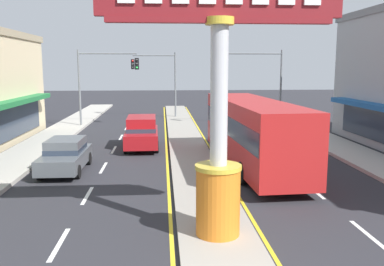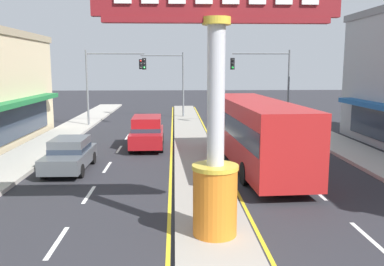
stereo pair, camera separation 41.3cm
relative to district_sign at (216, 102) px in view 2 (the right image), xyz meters
name	(u,v)px [view 2 (the right image)]	position (x,y,z in m)	size (l,w,h in m)	color
median_strip	(193,148)	(0.00, 13.14, -3.84)	(2.28, 52.00, 0.14)	gray
sidewalk_left	(28,156)	(-9.08, 11.14, -3.82)	(2.69, 60.00, 0.18)	#ADA89E
sidewalk_right	(357,153)	(9.08, 11.14, -3.82)	(2.69, 60.00, 0.18)	#ADA89E
lane_markings	(195,153)	(0.00, 11.78, -3.91)	(9.02, 52.00, 0.01)	silver
district_sign	(216,102)	(0.00, 0.00, 0.00)	(6.52, 1.31, 7.54)	orange
traffic_light_left_side	(109,74)	(-6.37, 22.64, 0.33)	(4.86, 0.46, 6.20)	slate
traffic_light_right_side	(267,74)	(6.37, 22.12, 0.33)	(4.86, 0.46, 6.20)	slate
traffic_light_median_far	(167,74)	(-1.77, 28.25, 0.28)	(4.20, 0.46, 6.20)	slate
sedan_near_right_lane	(70,154)	(-6.09, 8.19, -3.13)	(1.86, 4.31, 1.53)	#4C5156
bus_far_right_lane	(256,130)	(2.79, 8.40, -2.05)	(3.09, 11.32, 3.26)	#B21E1E
suv_near_left_lane	(147,132)	(-2.79, 13.55, -2.93)	(2.03, 4.64, 1.90)	maroon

